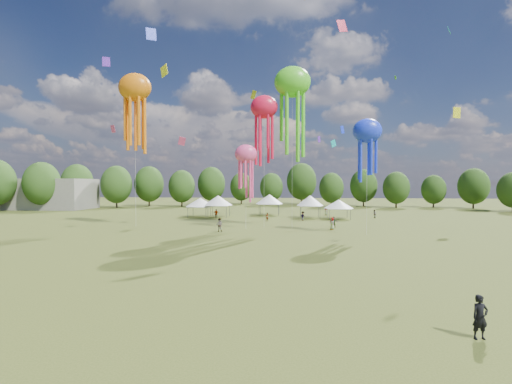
{
  "coord_description": "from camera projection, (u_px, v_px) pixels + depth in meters",
  "views": [
    {
      "loc": [
        0.54,
        -18.27,
        6.8
      ],
      "look_at": [
        -2.43,
        15.0,
        6.0
      ],
      "focal_mm": 25.25,
      "sensor_mm": 36.0,
      "label": 1
    }
  ],
  "objects": [
    {
      "name": "small_kites",
      "position": [
        275.0,
        41.0,
        57.97
      ],
      "size": [
        78.37,
        57.22,
        45.57
      ],
      "color": "red",
      "rests_on": "ground"
    },
    {
      "name": "festival_tents",
      "position": [
        263.0,
        201.0,
        72.66
      ],
      "size": [
        33.14,
        12.46,
        4.46
      ],
      "color": "#47474C",
      "rests_on": "ground"
    },
    {
      "name": "treeline",
      "position": [
        268.0,
        185.0,
        80.84
      ],
      "size": [
        201.57,
        95.24,
        13.43
      ],
      "color": "#38281C",
      "rests_on": "ground"
    },
    {
      "name": "observer_main",
      "position": [
        480.0,
        317.0,
        15.68
      ],
      "size": [
        0.77,
        0.57,
        1.93
      ],
      "primitive_type": "imported",
      "rotation": [
        0.0,
        0.0,
        0.16
      ],
      "color": "black",
      "rests_on": "ground"
    },
    {
      "name": "show_kites",
      "position": [
        244.0,
        114.0,
        54.31
      ],
      "size": [
        38.7,
        10.16,
        24.59
      ],
      "color": "red",
      "rests_on": "ground"
    },
    {
      "name": "ground",
      "position": [
        277.0,
        316.0,
        18.4
      ],
      "size": [
        300.0,
        300.0,
        0.0
      ],
      "primitive_type": "plane",
      "color": "#384416",
      "rests_on": "ground"
    },
    {
      "name": "spectator_near",
      "position": [
        219.0,
        225.0,
        50.58
      ],
      "size": [
        0.97,
        0.78,
        1.9
      ],
      "primitive_type": "imported",
      "rotation": [
        0.0,
        0.0,
        3.21
      ],
      "color": "gray",
      "rests_on": "ground"
    },
    {
      "name": "hangar",
      "position": [
        17.0,
        194.0,
        96.39
      ],
      "size": [
        40.0,
        12.0,
        8.0
      ],
      "primitive_type": "cube",
      "color": "gray",
      "rests_on": "ground"
    },
    {
      "name": "spectators_far",
      "position": [
        312.0,
        217.0,
        63.97
      ],
      "size": [
        31.66,
        25.48,
        1.79
      ],
      "color": "gray",
      "rests_on": "ground"
    }
  ]
}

